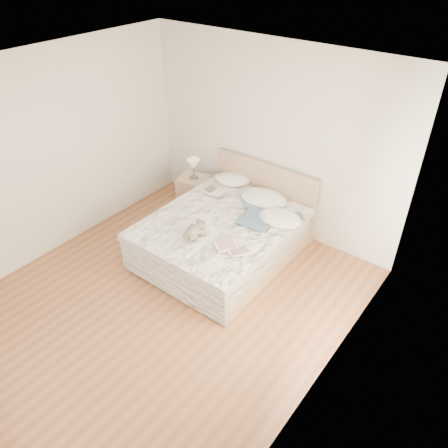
{
  "coord_description": "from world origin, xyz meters",
  "views": [
    {
      "loc": [
        2.94,
        -2.64,
        3.84
      ],
      "look_at": [
        0.1,
        1.05,
        0.62
      ],
      "focal_mm": 35.0,
      "sensor_mm": 36.0,
      "label": 1
    }
  ],
  "objects_px": {
    "photo_book": "(215,192)",
    "childrens_book": "(233,249)",
    "table_lamp": "(194,165)",
    "teddy_bear": "(193,234)",
    "nightstand": "(194,193)",
    "bed": "(224,236)"
  },
  "relations": [
    {
      "from": "nightstand",
      "to": "teddy_bear",
      "type": "relative_size",
      "value": 1.87
    },
    {
      "from": "nightstand",
      "to": "childrens_book",
      "type": "distance_m",
      "value": 2.01
    },
    {
      "from": "photo_book",
      "to": "teddy_bear",
      "type": "relative_size",
      "value": 1.09
    },
    {
      "from": "photo_book",
      "to": "childrens_book",
      "type": "distance_m",
      "value": 1.37
    },
    {
      "from": "teddy_bear",
      "to": "table_lamp",
      "type": "bearing_deg",
      "value": 126.39
    },
    {
      "from": "nightstand",
      "to": "photo_book",
      "type": "xyz_separation_m",
      "value": [
        0.61,
        -0.22,
        0.35
      ]
    },
    {
      "from": "bed",
      "to": "teddy_bear",
      "type": "distance_m",
      "value": 0.68
    },
    {
      "from": "bed",
      "to": "photo_book",
      "type": "xyz_separation_m",
      "value": [
        -0.5,
        0.42,
        0.32
      ]
    },
    {
      "from": "photo_book",
      "to": "teddy_bear",
      "type": "height_order",
      "value": "teddy_bear"
    },
    {
      "from": "childrens_book",
      "to": "teddy_bear",
      "type": "bearing_deg",
      "value": -139.09
    },
    {
      "from": "bed",
      "to": "nightstand",
      "type": "bearing_deg",
      "value": 149.82
    },
    {
      "from": "photo_book",
      "to": "childrens_book",
      "type": "height_order",
      "value": "same"
    },
    {
      "from": "bed",
      "to": "childrens_book",
      "type": "xyz_separation_m",
      "value": [
        0.51,
        -0.5,
        0.32
      ]
    },
    {
      "from": "nightstand",
      "to": "photo_book",
      "type": "height_order",
      "value": "photo_book"
    },
    {
      "from": "childrens_book",
      "to": "bed",
      "type": "bearing_deg",
      "value": 167.47
    },
    {
      "from": "bed",
      "to": "table_lamp",
      "type": "height_order",
      "value": "bed"
    },
    {
      "from": "bed",
      "to": "nightstand",
      "type": "relative_size",
      "value": 3.83
    },
    {
      "from": "bed",
      "to": "photo_book",
      "type": "height_order",
      "value": "bed"
    },
    {
      "from": "nightstand",
      "to": "table_lamp",
      "type": "relative_size",
      "value": 1.77
    },
    {
      "from": "table_lamp",
      "to": "childrens_book",
      "type": "xyz_separation_m",
      "value": [
        1.6,
        -1.15,
        -0.16
      ]
    },
    {
      "from": "table_lamp",
      "to": "teddy_bear",
      "type": "bearing_deg",
      "value": -49.53
    },
    {
      "from": "table_lamp",
      "to": "teddy_bear",
      "type": "height_order",
      "value": "table_lamp"
    }
  ]
}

